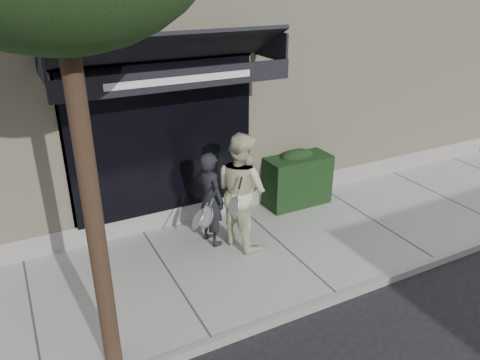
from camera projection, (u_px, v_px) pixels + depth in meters
ground at (281, 250)px, 8.10m from camera, size 80.00×80.00×0.00m
sidewalk at (281, 247)px, 8.08m from camera, size 20.00×3.00×0.12m
curb at (338, 297)px, 6.82m from camera, size 20.00×0.10×0.14m
building_facade at (173, 50)px, 11.00m from camera, size 14.30×8.04×5.64m
hedge at (296, 178)px, 9.31m from camera, size 1.30×0.70×1.14m
pedestrian_front at (210, 199)px, 7.80m from camera, size 0.78×0.90×1.65m
pedestrian_back at (241, 190)px, 7.72m from camera, size 1.01×1.15×1.98m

